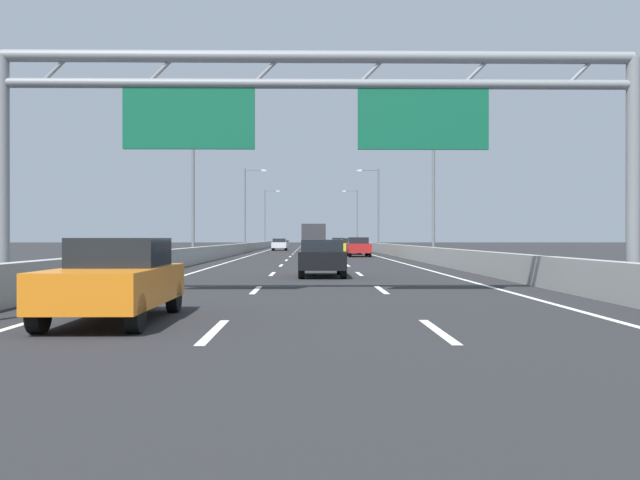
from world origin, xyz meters
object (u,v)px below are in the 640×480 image
object	(u,v)px
box_truck	(313,237)
blue_car	(312,243)
streetlamp_right_distant	(356,214)
red_car	(358,247)
sign_gantry	(317,110)
streetlamp_left_far	(247,204)
streetlamp_left_mid	(197,177)
streetlamp_right_mid	(430,177)
black_car	(322,257)
silver_car	(338,243)
orange_car	(116,279)
yellow_car	(350,246)
white_car	(280,244)
streetlamp_left_distant	(266,214)
streetlamp_right_far	(376,204)

from	to	relation	value
box_truck	blue_car	bearing A→B (deg)	90.05
streetlamp_right_distant	red_car	bearing A→B (deg)	-93.55
blue_car	sign_gantry	bearing A→B (deg)	-90.16
streetlamp_left_far	box_truck	world-z (taller)	streetlamp_left_far
streetlamp_left_mid	streetlamp_right_mid	distance (m)	14.93
streetlamp_right_mid	black_car	distance (m)	19.92
streetlamp_left_mid	silver_car	distance (m)	46.23
silver_car	orange_car	bearing A→B (deg)	-95.28
sign_gantry	yellow_car	bearing A→B (deg)	85.59
orange_car	silver_car	world-z (taller)	orange_car
white_car	box_truck	size ratio (longest dim) A/B	0.55
sign_gantry	silver_car	world-z (taller)	sign_gantry
streetlamp_left_distant	streetlamp_left_far	bearing A→B (deg)	-90.00
streetlamp_right_mid	streetlamp_left_distant	size ratio (longest dim) A/B	1.00
streetlamp_left_mid	blue_car	xyz separation A→B (m)	(7.60, 48.31, -4.64)
blue_car	silver_car	distance (m)	4.84
sign_gantry	streetlamp_right_distant	distance (m)	100.01
sign_gantry	blue_car	size ratio (longest dim) A/B	4.04
red_car	silver_car	size ratio (longest dim) A/B	1.04
white_car	yellow_car	world-z (taller)	yellow_car
streetlamp_right_distant	streetlamp_right_mid	bearing A→B (deg)	-90.00
streetlamp_right_distant	white_car	bearing A→B (deg)	-108.06
streetlamp_right_mid	streetlamp_left_mid	bearing A→B (deg)	180.00
streetlamp_right_far	silver_car	size ratio (longest dim) A/B	2.29
streetlamp_right_mid	black_car	xyz separation A→B (m)	(-7.26, -17.96, -4.65)
streetlamp_left_mid	streetlamp_right_far	size ratio (longest dim) A/B	1.00
streetlamp_left_distant	streetlamp_right_distant	distance (m)	14.93
yellow_car	silver_car	bearing A→B (deg)	90.24
silver_car	white_car	bearing A→B (deg)	-137.77
silver_car	box_truck	distance (m)	16.10
streetlamp_right_mid	streetlamp_right_far	xyz separation A→B (m)	(0.00, 36.37, 0.00)
streetlamp_right_far	box_truck	bearing A→B (deg)	-134.59
streetlamp_right_mid	orange_car	size ratio (longest dim) A/B	2.21
streetlamp_right_distant	streetlamp_left_distant	bearing A→B (deg)	180.00
streetlamp_right_mid	blue_car	xyz separation A→B (m)	(-7.33, 48.31, -4.64)
streetlamp_left_mid	streetlamp_right_mid	xyz separation A→B (m)	(14.93, 0.00, 0.00)
red_car	box_truck	world-z (taller)	box_truck
streetlamp_left_mid	blue_car	distance (m)	49.12
white_car	silver_car	xyz separation A→B (m)	(7.15, 6.49, 0.04)
black_car	box_truck	bearing A→B (deg)	90.06
blue_car	streetlamp_left_far	bearing A→B (deg)	-122.47
white_car	streetlamp_left_far	bearing A→B (deg)	-153.34
red_car	streetlamp_left_far	bearing A→B (deg)	113.73
streetlamp_right_far	red_car	bearing A→B (deg)	-98.60
sign_gantry	streetlamp_right_mid	size ratio (longest dim) A/B	1.76
sign_gantry	box_truck	distance (m)	56.03
streetlamp_right_far	yellow_car	distance (m)	18.45
black_car	red_car	world-z (taller)	red_car
white_car	box_truck	world-z (taller)	box_truck
streetlamp_left_far	blue_car	xyz separation A→B (m)	(7.60, 11.94, -4.64)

